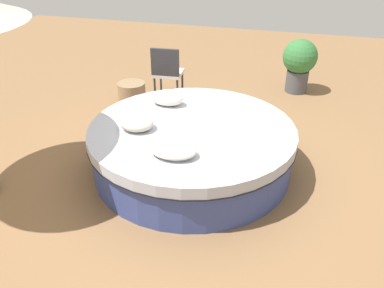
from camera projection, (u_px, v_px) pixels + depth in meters
The scene contains 8 objects.
ground_plane at pixel (192, 168), 5.45m from camera, with size 16.00×16.00×0.00m, color olive.
round_bed at pixel (192, 148), 5.28m from camera, with size 2.73×2.73×0.65m.
throw_pillow_0 at pixel (167, 98), 5.67m from camera, with size 0.48×0.30×0.21m, color silver.
throw_pillow_1 at pixel (137, 123), 5.02m from camera, with size 0.44×0.37×0.17m, color beige.
throw_pillow_2 at pixel (173, 150), 4.47m from camera, with size 0.55×0.38×0.14m, color silver.
patio_chair at pixel (167, 69), 7.33m from camera, with size 0.56×0.54×0.98m.
planter at pixel (299, 62), 7.57m from camera, with size 0.66×0.66×1.04m.
side_table at pixel (132, 96), 7.02m from camera, with size 0.49×0.49×0.50m, color #997A56.
Camera 1 is at (1.25, -4.37, 3.02)m, focal length 36.79 mm.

